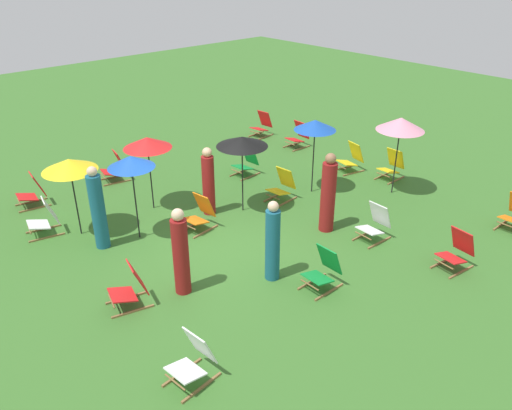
{
  "coord_description": "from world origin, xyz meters",
  "views": [
    {
      "loc": [
        7.58,
        -5.75,
        5.75
      ],
      "look_at": [
        0.0,
        1.2,
        0.5
      ],
      "focal_mm": 35.73,
      "sensor_mm": 36.0,
      "label": 1
    }
  ],
  "objects_px": {
    "deckchair_11": "(45,219)",
    "person_0": "(328,195)",
    "deckchair_14": "(298,136)",
    "umbrella_3": "(315,125)",
    "deckchair_15": "(351,159)",
    "deckchair_12": "(457,251)",
    "deckchair_9": "(323,270)",
    "person_3": "(181,254)",
    "umbrella_1": "(69,165)",
    "umbrella_0": "(147,143)",
    "umbrella_4": "(401,124)",
    "deckchair_10": "(193,360)",
    "umbrella_2": "(242,142)",
    "deckchair_2": "(33,192)",
    "deckchair_4": "(282,186)",
    "deckchair_5": "(392,166)",
    "deckchair_3": "(262,125)",
    "person_2": "(208,183)",
    "deckchair_1": "(115,168)",
    "deckchair_8": "(200,214)",
    "deckchair_7": "(246,162)",
    "umbrella_5": "(131,162)",
    "person_1": "(273,243)",
    "deckchair_0": "(375,224)",
    "deckchair_13": "(131,288)",
    "person_4": "(98,210)"
  },
  "relations": [
    {
      "from": "deckchair_11",
      "to": "person_0",
      "type": "height_order",
      "value": "person_0"
    },
    {
      "from": "deckchair_14",
      "to": "umbrella_3",
      "type": "relative_size",
      "value": 0.43
    },
    {
      "from": "deckchair_15",
      "to": "deckchair_12",
      "type": "bearing_deg",
      "value": -15.07
    },
    {
      "from": "deckchair_9",
      "to": "person_3",
      "type": "xyz_separation_m",
      "value": [
        -1.66,
        -2.02,
        0.45
      ]
    },
    {
      "from": "umbrella_1",
      "to": "person_3",
      "type": "relative_size",
      "value": 1.04
    },
    {
      "from": "umbrella_0",
      "to": "umbrella_4",
      "type": "relative_size",
      "value": 0.9
    },
    {
      "from": "deckchair_10",
      "to": "umbrella_2",
      "type": "relative_size",
      "value": 0.44
    },
    {
      "from": "deckchair_2",
      "to": "deckchair_11",
      "type": "bearing_deg",
      "value": -2.75
    },
    {
      "from": "umbrella_0",
      "to": "umbrella_4",
      "type": "height_order",
      "value": "umbrella_4"
    },
    {
      "from": "deckchair_4",
      "to": "umbrella_0",
      "type": "xyz_separation_m",
      "value": [
        -1.8,
        -2.65,
        1.32
      ]
    },
    {
      "from": "deckchair_5",
      "to": "deckchair_2",
      "type": "bearing_deg",
      "value": -121.84
    },
    {
      "from": "deckchair_12",
      "to": "deckchair_11",
      "type": "bearing_deg",
      "value": -133.36
    },
    {
      "from": "deckchair_3",
      "to": "umbrella_2",
      "type": "relative_size",
      "value": 0.44
    },
    {
      "from": "deckchair_15",
      "to": "person_2",
      "type": "distance_m",
      "value": 4.63
    },
    {
      "from": "deckchair_3",
      "to": "umbrella_3",
      "type": "height_order",
      "value": "umbrella_3"
    },
    {
      "from": "umbrella_3",
      "to": "person_3",
      "type": "xyz_separation_m",
      "value": [
        1.29,
        -4.99,
        -0.98
      ]
    },
    {
      "from": "deckchair_15",
      "to": "umbrella_3",
      "type": "xyz_separation_m",
      "value": [
        0.17,
        -1.85,
        1.44
      ]
    },
    {
      "from": "deckchair_1",
      "to": "deckchair_8",
      "type": "xyz_separation_m",
      "value": [
        3.7,
        0.08,
        0.0
      ]
    },
    {
      "from": "deckchair_7",
      "to": "deckchair_14",
      "type": "height_order",
      "value": "same"
    },
    {
      "from": "deckchair_4",
      "to": "deckchair_15",
      "type": "relative_size",
      "value": 0.98
    },
    {
      "from": "deckchair_5",
      "to": "person_0",
      "type": "bearing_deg",
      "value": -78.89
    },
    {
      "from": "umbrella_5",
      "to": "person_1",
      "type": "height_order",
      "value": "umbrella_5"
    },
    {
      "from": "person_0",
      "to": "deckchair_5",
      "type": "bearing_deg",
      "value": 98.22
    },
    {
      "from": "deckchair_7",
      "to": "deckchair_10",
      "type": "xyz_separation_m",
      "value": [
        5.16,
        -5.6,
        0.0
      ]
    },
    {
      "from": "deckchair_2",
      "to": "person_1",
      "type": "distance_m",
      "value": 6.57
    },
    {
      "from": "deckchair_15",
      "to": "person_3",
      "type": "bearing_deg",
      "value": -64.89
    },
    {
      "from": "umbrella_3",
      "to": "person_3",
      "type": "relative_size",
      "value": 1.13
    },
    {
      "from": "deckchair_0",
      "to": "deckchair_10",
      "type": "bearing_deg",
      "value": -79.77
    },
    {
      "from": "deckchair_12",
      "to": "person_0",
      "type": "xyz_separation_m",
      "value": [
        -2.73,
        -0.72,
        0.5
      ]
    },
    {
      "from": "deckchair_13",
      "to": "umbrella_4",
      "type": "distance_m",
      "value": 7.56
    },
    {
      "from": "deckchair_11",
      "to": "umbrella_2",
      "type": "bearing_deg",
      "value": 74.95
    },
    {
      "from": "deckchair_4",
      "to": "deckchair_12",
      "type": "xyz_separation_m",
      "value": [
        4.49,
        0.37,
        0.0
      ]
    },
    {
      "from": "umbrella_4",
      "to": "umbrella_5",
      "type": "distance_m",
      "value": 6.53
    },
    {
      "from": "deckchair_13",
      "to": "umbrella_2",
      "type": "height_order",
      "value": "umbrella_2"
    },
    {
      "from": "deckchair_5",
      "to": "umbrella_1",
      "type": "xyz_separation_m",
      "value": [
        -2.92,
        -7.69,
        1.29
      ]
    },
    {
      "from": "deckchair_12",
      "to": "person_4",
      "type": "bearing_deg",
      "value": -130.85
    },
    {
      "from": "deckchair_3",
      "to": "umbrella_4",
      "type": "xyz_separation_m",
      "value": [
        5.56,
        -0.56,
        1.49
      ]
    },
    {
      "from": "person_2",
      "to": "umbrella_4",
      "type": "bearing_deg",
      "value": -78.54
    },
    {
      "from": "deckchair_8",
      "to": "umbrella_5",
      "type": "bearing_deg",
      "value": -122.48
    },
    {
      "from": "deckchair_7",
      "to": "umbrella_1",
      "type": "bearing_deg",
      "value": -93.98
    },
    {
      "from": "deckchair_4",
      "to": "deckchair_10",
      "type": "bearing_deg",
      "value": -61.35
    },
    {
      "from": "deckchair_8",
      "to": "umbrella_2",
      "type": "height_order",
      "value": "umbrella_2"
    },
    {
      "from": "umbrella_1",
      "to": "umbrella_2",
      "type": "relative_size",
      "value": 0.95
    },
    {
      "from": "deckchair_9",
      "to": "person_0",
      "type": "distance_m",
      "value": 2.26
    },
    {
      "from": "deckchair_11",
      "to": "person_4",
      "type": "relative_size",
      "value": 0.46
    },
    {
      "from": "deckchair_0",
      "to": "deckchair_3",
      "type": "bearing_deg",
      "value": 160.09
    },
    {
      "from": "person_0",
      "to": "person_4",
      "type": "relative_size",
      "value": 1.0
    },
    {
      "from": "deckchair_4",
      "to": "deckchair_13",
      "type": "height_order",
      "value": "same"
    },
    {
      "from": "person_4",
      "to": "deckchair_13",
      "type": "bearing_deg",
      "value": -8.87
    },
    {
      "from": "deckchair_2",
      "to": "person_4",
      "type": "height_order",
      "value": "person_4"
    }
  ]
}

